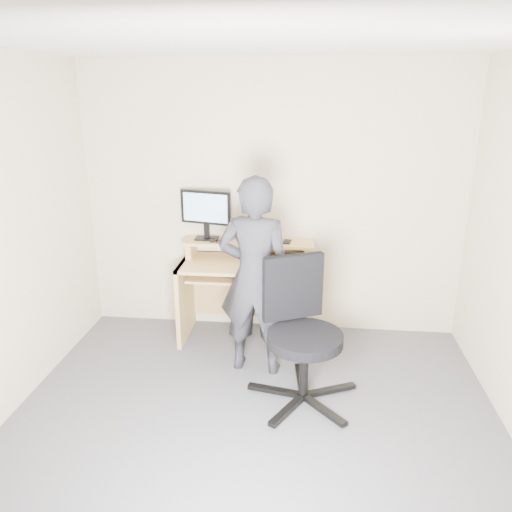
% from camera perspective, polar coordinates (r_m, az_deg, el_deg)
% --- Properties ---
extents(ground, '(3.50, 3.50, 0.00)m').
position_cam_1_polar(ground, '(3.56, -0.68, -20.32)').
color(ground, '#58585D').
rests_on(ground, ground).
extents(back_wall, '(3.50, 0.02, 2.50)m').
position_cam_1_polar(back_wall, '(4.62, 1.84, 6.25)').
color(back_wall, beige).
rests_on(back_wall, ground).
extents(ceiling, '(3.50, 3.50, 0.02)m').
position_cam_1_polar(ceiling, '(2.78, -0.90, 24.09)').
color(ceiling, white).
rests_on(ceiling, back_wall).
extents(desk, '(1.20, 0.60, 0.91)m').
position_cam_1_polar(desk, '(4.63, -0.93, -2.80)').
color(desk, tan).
rests_on(desk, ground).
extents(monitor, '(0.48, 0.14, 0.46)m').
position_cam_1_polar(monitor, '(4.57, -5.78, 5.20)').
color(monitor, black).
rests_on(monitor, desk).
extents(external_drive, '(0.08, 0.13, 0.20)m').
position_cam_1_polar(external_drive, '(4.60, -1.61, 3.15)').
color(external_drive, black).
rests_on(external_drive, desk).
extents(travel_mug, '(0.09, 0.09, 0.18)m').
position_cam_1_polar(travel_mug, '(4.56, -1.08, 2.85)').
color(travel_mug, '#B0B1B5').
rests_on(travel_mug, desk).
extents(smartphone, '(0.08, 0.14, 0.01)m').
position_cam_1_polar(smartphone, '(4.54, 3.56, 1.63)').
color(smartphone, black).
rests_on(smartphone, desk).
extents(charger, '(0.05, 0.04, 0.03)m').
position_cam_1_polar(charger, '(4.55, -5.03, 1.80)').
color(charger, black).
rests_on(charger, desk).
extents(headphones, '(0.20, 0.20, 0.06)m').
position_cam_1_polar(headphones, '(4.66, -2.76, 2.16)').
color(headphones, silver).
rests_on(headphones, desk).
extents(keyboard, '(0.49, 0.30, 0.03)m').
position_cam_1_polar(keyboard, '(4.43, -1.43, -2.15)').
color(keyboard, black).
rests_on(keyboard, desk).
extents(mouse, '(0.11, 0.09, 0.04)m').
position_cam_1_polar(mouse, '(4.35, 3.90, -1.13)').
color(mouse, black).
rests_on(mouse, desk).
extents(office_chair, '(0.83, 0.82, 1.05)m').
position_cam_1_polar(office_chair, '(3.71, 5.12, -8.09)').
color(office_chair, black).
rests_on(office_chair, ground).
extents(person, '(0.63, 0.45, 1.63)m').
position_cam_1_polar(person, '(3.96, -0.13, -2.42)').
color(person, black).
rests_on(person, ground).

